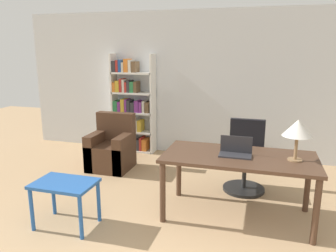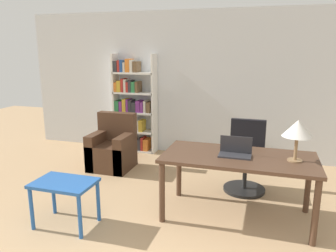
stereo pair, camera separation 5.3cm
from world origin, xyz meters
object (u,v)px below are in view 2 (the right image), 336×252
(desk, at_px, (238,163))
(bookshelf, at_px, (132,108))
(laptop, at_px, (235,152))
(side_table_blue, at_px, (64,189))
(office_chair, at_px, (246,160))
(armchair, at_px, (113,150))
(table_lamp, at_px, (298,129))

(desk, xyz_separation_m, bookshelf, (-2.26, 2.12, 0.17))
(laptop, height_order, side_table_blue, laptop)
(laptop, bearing_deg, bookshelf, 136.22)
(office_chair, relative_size, armchair, 1.08)
(laptop, bearing_deg, armchair, 153.05)
(desk, distance_m, table_lamp, 0.77)
(armchair, distance_m, bookshelf, 1.16)
(table_lamp, xyz_separation_m, armchair, (-2.82, 1.09, -0.83))
(office_chair, distance_m, bookshelf, 2.65)
(table_lamp, distance_m, side_table_blue, 2.69)
(desk, bearing_deg, laptop, -176.08)
(desk, distance_m, office_chair, 0.91)
(desk, relative_size, armchair, 1.90)
(table_lamp, distance_m, armchair, 3.13)
(armchair, xyz_separation_m, bookshelf, (-0.06, 1.03, 0.54))
(bookshelf, bearing_deg, desk, -43.19)
(table_lamp, distance_m, bookshelf, 3.58)
(office_chair, relative_size, bookshelf, 0.53)
(laptop, height_order, table_lamp, table_lamp)
(table_lamp, relative_size, side_table_blue, 0.68)
(table_lamp, bearing_deg, laptop, -179.14)
(laptop, distance_m, table_lamp, 0.73)
(desk, xyz_separation_m, armchair, (-2.20, 1.09, -0.37))
(table_lamp, bearing_deg, side_table_blue, -162.41)
(desk, bearing_deg, office_chair, 87.63)
(side_table_blue, bearing_deg, desk, 22.68)
(side_table_blue, xyz_separation_m, bookshelf, (-0.40, 2.90, 0.41))
(laptop, height_order, bookshelf, bookshelf)
(armchair, bearing_deg, bookshelf, 93.28)
(side_table_blue, relative_size, bookshelf, 0.36)
(armchair, bearing_deg, desk, -26.43)
(armchair, bearing_deg, table_lamp, -21.11)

